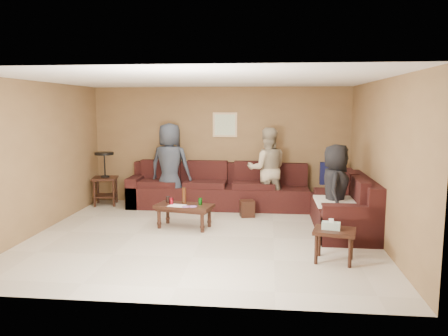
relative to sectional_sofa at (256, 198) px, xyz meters
name	(u,v)px	position (x,y,z in m)	size (l,w,h in m)	color
room	(203,134)	(-0.81, -1.52, 1.34)	(5.60, 5.50, 2.50)	beige
sectional_sofa	(256,198)	(0.00, 0.00, 0.00)	(4.65, 2.90, 0.97)	black
coffee_table	(184,208)	(-1.22, -1.07, 0.02)	(1.05, 0.67, 0.69)	black
end_table_left	(105,178)	(-3.23, 0.52, 0.26)	(0.58, 0.58, 1.13)	black
side_table_right	(334,234)	(1.12, -2.51, 0.07)	(0.63, 0.55, 0.59)	black
waste_bin	(247,208)	(-0.17, -0.18, -0.17)	(0.26, 0.26, 0.31)	black
wall_art	(225,125)	(-0.71, 0.96, 1.37)	(0.52, 0.04, 0.52)	#CFB081
person_left	(170,166)	(-1.78, 0.36, 0.55)	(0.86, 0.56, 1.76)	#2A303A
person_middle	(267,169)	(0.20, 0.40, 0.51)	(0.81, 0.63, 1.67)	tan
person_right	(335,190)	(1.30, -1.26, 0.42)	(0.73, 0.47, 1.49)	black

